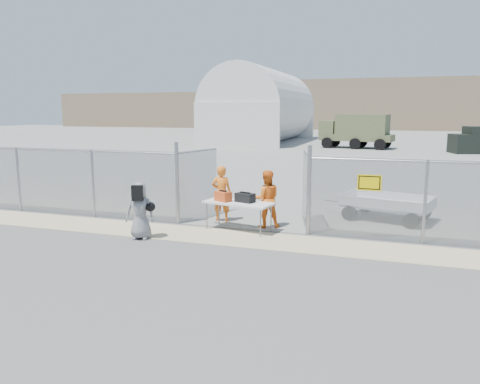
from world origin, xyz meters
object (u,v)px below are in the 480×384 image
(security_worker_right, at_px, (266,199))
(visitor, at_px, (140,211))
(folding_table, at_px, (239,216))
(utility_trailer, at_px, (387,207))
(security_worker_left, at_px, (222,194))

(security_worker_right, relative_size, visitor, 1.10)
(folding_table, relative_size, utility_trailer, 0.57)
(folding_table, distance_m, security_worker_left, 1.37)
(utility_trailer, bearing_deg, folding_table, -130.24)
(folding_table, height_order, security_worker_left, security_worker_left)
(folding_table, distance_m, security_worker_right, 1.00)
(folding_table, relative_size, visitor, 1.28)
(security_worker_left, bearing_deg, security_worker_right, 165.41)
(security_worker_left, xyz_separation_m, utility_trailer, (4.91, 1.79, -0.45))
(folding_table, xyz_separation_m, utility_trailer, (4.04, 2.74, 0.00))
(security_worker_right, relative_size, utility_trailer, 0.49)
(visitor, height_order, utility_trailer, visitor)
(visitor, bearing_deg, folding_table, 22.17)
(security_worker_left, height_order, utility_trailer, security_worker_left)
(security_worker_left, height_order, visitor, security_worker_left)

